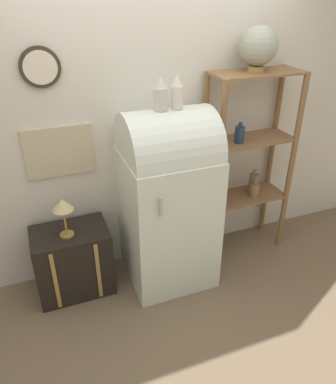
% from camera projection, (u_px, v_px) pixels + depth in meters
% --- Properties ---
extents(ground_plane, '(12.00, 12.00, 0.00)m').
position_uv_depth(ground_plane, '(176.00, 287.00, 3.27)').
color(ground_plane, '#7A664C').
extents(wall_back, '(7.00, 0.09, 2.70)m').
position_uv_depth(wall_back, '(151.00, 118.00, 3.08)').
color(wall_back, silver).
rests_on(wall_back, ground_plane).
extents(refrigerator, '(0.70, 0.71, 1.53)m').
position_uv_depth(refrigerator, '(168.00, 197.00, 3.06)').
color(refrigerator, silver).
rests_on(refrigerator, ground_plane).
extents(suitcase_trunk, '(0.61, 0.42, 0.59)m').
position_uv_depth(suitcase_trunk, '(73.00, 261.00, 3.12)').
color(suitcase_trunk, black).
rests_on(suitcase_trunk, ground_plane).
extents(shelf_unit, '(0.79, 0.36, 1.71)m').
position_uv_depth(shelf_unit, '(248.00, 157.00, 3.35)').
color(shelf_unit, olive).
rests_on(shelf_unit, ground_plane).
extents(globe, '(0.30, 0.30, 0.34)m').
position_uv_depth(globe, '(258.00, 46.00, 2.91)').
color(globe, '#AD8942').
rests_on(globe, shelf_unit).
extents(vase_left, '(0.11, 0.11, 0.24)m').
position_uv_depth(vase_left, '(160.00, 94.00, 2.63)').
color(vase_left, beige).
rests_on(vase_left, refrigerator).
extents(vase_center, '(0.08, 0.08, 0.25)m').
position_uv_depth(vase_center, '(177.00, 92.00, 2.66)').
color(vase_center, silver).
rests_on(vase_center, refrigerator).
extents(desk_lamp, '(0.16, 0.16, 0.33)m').
position_uv_depth(desk_lamp, '(63.00, 207.00, 2.81)').
color(desk_lamp, '#AD8942').
rests_on(desk_lamp, suitcase_trunk).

